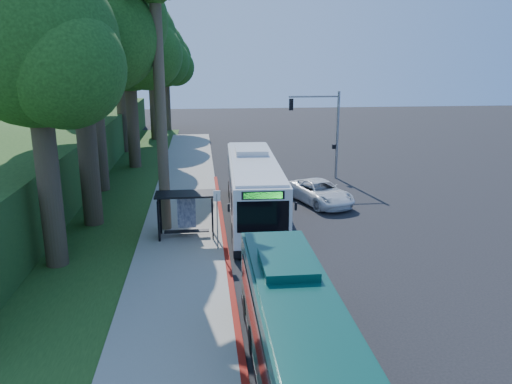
{
  "coord_description": "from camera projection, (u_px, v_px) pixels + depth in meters",
  "views": [
    {
      "loc": [
        -6.12,
        -28.8,
        9.46
      ],
      "look_at": [
        -2.78,
        1.0,
        1.43
      ],
      "focal_mm": 35.0,
      "sensor_mm": 36.0,
      "label": 1
    }
  ],
  "objects": [
    {
      "name": "pickup",
      "position": [
        320.0,
        192.0,
        33.47
      ],
      "size": [
        4.24,
        6.16,
        1.56
      ],
      "primitive_type": "imported",
      "rotation": [
        0.0,
        0.0,
        0.32
      ],
      "color": "white",
      "rests_on": "ground"
    },
    {
      "name": "tree_1",
      "position": [
        89.0,
        9.0,
        33.67
      ],
      "size": [
        10.5,
        10.0,
        18.26
      ],
      "color": "#382B1E",
      "rests_on": "ground"
    },
    {
      "name": "grass_verge",
      "position": [
        101.0,
        201.0,
        34.14
      ],
      "size": [
        8.0,
        70.0,
        0.06
      ],
      "primitive_type": "cube",
      "color": "#234719",
      "rests_on": "ground"
    },
    {
      "name": "teal_bus",
      "position": [
        297.0,
        338.0,
        14.48
      ],
      "size": [
        2.46,
        11.18,
        3.33
      ],
      "rotation": [
        0.0,
        0.0,
        -0.01
      ],
      "color": "#0A3B32",
      "rests_on": "ground"
    },
    {
      "name": "tree_2",
      "position": [
        129.0,
        46.0,
        42.1
      ],
      "size": [
        8.82,
        8.4,
        15.12
      ],
      "color": "#382B1E",
      "rests_on": "ground"
    },
    {
      "name": "white_bus",
      "position": [
        253.0,
        187.0,
        30.2
      ],
      "size": [
        3.36,
        13.44,
        3.98
      ],
      "rotation": [
        0.0,
        0.0,
        -0.04
      ],
      "color": "silver",
      "rests_on": "ground"
    },
    {
      "name": "bus_shelter",
      "position": [
        181.0,
        206.0,
        26.76
      ],
      "size": [
        3.2,
        1.51,
        2.55
      ],
      "color": "black",
      "rests_on": "ground"
    },
    {
      "name": "tree_0",
      "position": [
        78.0,
        25.0,
        26.5
      ],
      "size": [
        8.4,
        8.0,
        15.7
      ],
      "color": "#382B1E",
      "rests_on": "ground"
    },
    {
      "name": "tree_3",
      "position": [
        118.0,
        32.0,
        49.17
      ],
      "size": [
        10.08,
        9.6,
        17.28
      ],
      "color": "#382B1E",
      "rests_on": "ground"
    },
    {
      "name": "stop_sign_pole",
      "position": [
        217.0,
        212.0,
        24.83
      ],
      "size": [
        0.35,
        0.06,
        3.17
      ],
      "color": "gray",
      "rests_on": "ground"
    },
    {
      "name": "ground",
      "position": [
        302.0,
        217.0,
        30.75
      ],
      "size": [
        140.0,
        140.0,
        0.0
      ],
      "primitive_type": "plane",
      "color": "black",
      "rests_on": "ground"
    },
    {
      "name": "red_curb",
      "position": [
        225.0,
        242.0,
        26.35
      ],
      "size": [
        0.25,
        30.0,
        0.13
      ],
      "primitive_type": "cube",
      "color": "maroon",
      "rests_on": "ground"
    },
    {
      "name": "sidewalk",
      "position": [
        183.0,
        220.0,
        29.95
      ],
      "size": [
        4.5,
        70.0,
        0.12
      ],
      "primitive_type": "cube",
      "color": "gray",
      "rests_on": "ground"
    },
    {
      "name": "tree_4",
      "position": [
        152.0,
        56.0,
        57.7
      ],
      "size": [
        8.4,
        8.0,
        14.14
      ],
      "color": "#382B1E",
      "rests_on": "ground"
    },
    {
      "name": "tree_6",
      "position": [
        37.0,
        53.0,
        21.07
      ],
      "size": [
        7.56,
        7.2,
        13.74
      ],
      "color": "#382B1E",
      "rests_on": "ground"
    },
    {
      "name": "tree_5",
      "position": [
        166.0,
        62.0,
        65.69
      ],
      "size": [
        7.35,
        7.0,
        12.86
      ],
      "color": "#382B1E",
      "rests_on": "ground"
    },
    {
      "name": "traffic_signal_pole",
      "position": [
        325.0,
        124.0,
        39.61
      ],
      "size": [
        4.1,
        0.3,
        7.0
      ],
      "color": "gray",
      "rests_on": "ground"
    }
  ]
}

